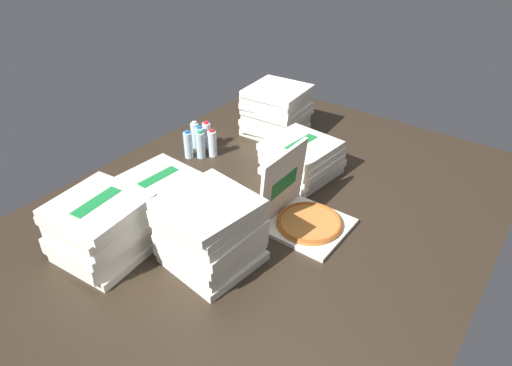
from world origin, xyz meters
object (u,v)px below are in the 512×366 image
at_px(water_bottle_1, 195,135).
at_px(water_bottle_2, 188,145).
at_px(pizza_stack_right_mid, 276,111).
at_px(water_bottle_0, 201,145).
at_px(water_bottle_4, 207,135).
at_px(water_bottle_3, 212,143).
at_px(open_pizza_box, 302,213).
at_px(water_bottle_5, 200,140).
at_px(pizza_stack_center_far, 210,231).
at_px(pizza_stack_left_near, 100,228).
at_px(pizza_stack_center_near, 302,158).
at_px(pizza_stack_right_far, 159,186).

height_order(water_bottle_1, water_bottle_2, same).
xyz_separation_m(pizza_stack_right_mid, water_bottle_0, (-0.64, 0.21, -0.09)).
relative_size(water_bottle_0, water_bottle_4, 1.00).
bearing_deg(water_bottle_3, open_pizza_box, -107.20).
height_order(pizza_stack_right_mid, water_bottle_2, pizza_stack_right_mid).
bearing_deg(water_bottle_0, pizza_stack_right_mid, -18.01).
height_order(water_bottle_1, water_bottle_5, same).
height_order(pizza_stack_center_far, pizza_stack_left_near, pizza_stack_center_far).
bearing_deg(water_bottle_5, water_bottle_0, -133.29).
xyz_separation_m(pizza_stack_center_near, water_bottle_0, (-0.24, 0.68, -0.02)).
bearing_deg(pizza_stack_left_near, pizza_stack_right_mid, 2.41).
bearing_deg(water_bottle_5, pizza_stack_right_mid, -23.98).
bearing_deg(water_bottle_0, pizza_stack_left_near, -165.00).
bearing_deg(pizza_stack_right_mid, water_bottle_3, 164.91).
height_order(open_pizza_box, pizza_stack_left_near, open_pizza_box).
distance_m(pizza_stack_right_far, water_bottle_1, 0.64).
relative_size(water_bottle_3, water_bottle_4, 1.00).
relative_size(pizza_stack_center_near, pizza_stack_left_near, 1.03).
relative_size(water_bottle_4, water_bottle_5, 1.00).
bearing_deg(pizza_stack_center_near, pizza_stack_right_far, 142.89).
xyz_separation_m(pizza_stack_center_near, water_bottle_4, (-0.11, 0.75, -0.02)).
distance_m(pizza_stack_left_near, water_bottle_3, 1.13).
distance_m(pizza_stack_right_mid, pizza_stack_center_far, 1.48).
height_order(pizza_stack_right_mid, water_bottle_5, pizza_stack_right_mid).
xyz_separation_m(water_bottle_2, water_bottle_4, (0.19, -0.01, 0.00)).
xyz_separation_m(pizza_stack_center_near, pizza_stack_center_far, (-0.98, -0.07, 0.07)).
height_order(water_bottle_2, water_bottle_5, same).
bearing_deg(water_bottle_4, pizza_stack_right_far, -164.32).
xyz_separation_m(pizza_stack_center_near, water_bottle_5, (-0.19, 0.74, -0.02)).
height_order(open_pizza_box, pizza_stack_right_mid, open_pizza_box).
bearing_deg(water_bottle_3, pizza_stack_left_near, -168.47).
bearing_deg(pizza_stack_right_mid, pizza_stack_right_far, 175.48).
bearing_deg(water_bottle_5, water_bottle_4, 6.52).
height_order(pizza_stack_left_near, water_bottle_0, pizza_stack_left_near).
relative_size(pizza_stack_right_mid, water_bottle_2, 2.25).
relative_size(open_pizza_box, pizza_stack_left_near, 0.94).
relative_size(pizza_stack_center_near, water_bottle_1, 2.30).
xyz_separation_m(open_pizza_box, water_bottle_1, (0.31, 1.11, 0.02)).
bearing_deg(pizza_stack_center_near, water_bottle_3, 105.89).
distance_m(pizza_stack_center_near, water_bottle_3, 0.66).
relative_size(open_pizza_box, water_bottle_2, 2.11).
bearing_deg(water_bottle_1, water_bottle_2, -155.57).
bearing_deg(water_bottle_3, water_bottle_1, 83.72).
height_order(pizza_stack_right_far, water_bottle_1, water_bottle_1).
xyz_separation_m(open_pizza_box, water_bottle_3, (0.29, 0.92, 0.02)).
bearing_deg(pizza_stack_right_mid, water_bottle_4, 151.54).
relative_size(pizza_stack_right_mid, pizza_stack_center_near, 0.98).
distance_m(open_pizza_box, water_bottle_3, 0.97).
height_order(pizza_stack_right_far, water_bottle_0, water_bottle_0).
relative_size(water_bottle_0, water_bottle_1, 1.00).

